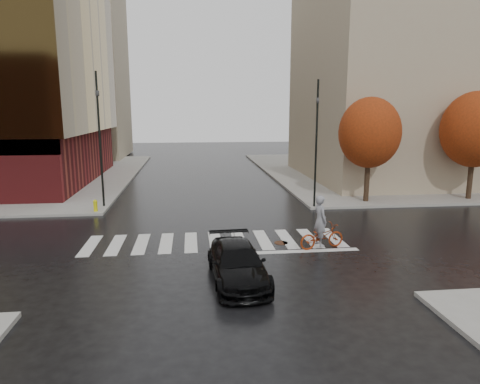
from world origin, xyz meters
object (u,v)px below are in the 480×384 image
(fire_hydrant, at_px, (95,205))
(traffic_light_ne, at_px, (316,135))
(traffic_light_nw, at_px, (99,130))
(cyclist, at_px, (321,230))
(sedan, at_px, (237,263))

(fire_hydrant, bearing_deg, traffic_light_ne, -0.90)
(traffic_light_ne, bearing_deg, traffic_light_nw, 17.20)
(fire_hydrant, bearing_deg, traffic_light_nw, 81.66)
(traffic_light_nw, height_order, fire_hydrant, traffic_light_nw)
(cyclist, bearing_deg, sedan, 115.00)
(cyclist, xyz_separation_m, traffic_light_ne, (1.85, 7.30, 3.60))
(cyclist, height_order, fire_hydrant, cyclist)
(sedan, bearing_deg, cyclist, 35.30)
(traffic_light_ne, relative_size, fire_hydrant, 10.90)
(traffic_light_nw, relative_size, traffic_light_ne, 1.06)
(sedan, xyz_separation_m, traffic_light_ne, (5.80, 10.44, 3.75))
(sedan, height_order, cyclist, cyclist)
(sedan, relative_size, fire_hydrant, 6.53)
(sedan, height_order, traffic_light_nw, traffic_light_nw)
(sedan, relative_size, traffic_light_nw, 0.56)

